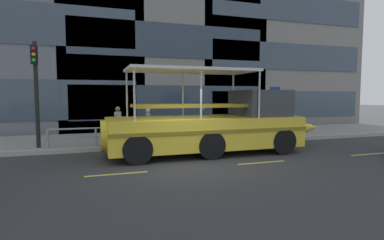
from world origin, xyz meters
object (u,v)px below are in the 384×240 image
Objects in this scene: pedestrian_mid_right at (148,121)px; pedestrian_near_stern at (118,120)px; parking_sign at (274,102)px; pedestrian_near_bow at (245,116)px; pedestrian_mid_left at (202,118)px; traffic_light_pole at (36,84)px; duck_tour_boat at (217,126)px.

pedestrian_near_stern reaches higher than pedestrian_mid_right.
pedestrian_mid_right is at bearing 179.87° from parking_sign.
pedestrian_near_bow is 1.09× the size of pedestrian_mid_left.
traffic_light_pole reaches higher than pedestrian_near_bow.
traffic_light_pole reaches higher than pedestrian_near_stern.
duck_tour_boat is at bearing -44.84° from pedestrian_near_stern.
duck_tour_boat is at bearing -18.61° from traffic_light_pole.
parking_sign is 5.23m from duck_tour_boat.
pedestrian_near_bow is 1.08× the size of pedestrian_near_stern.
pedestrian_near_bow is at bearing -4.22° from pedestrian_near_stern.
parking_sign is 3.96m from pedestrian_mid_left.
pedestrian_mid_left is at bearing -4.46° from pedestrian_near_stern.
pedestrian_near_bow reaches higher than pedestrian_mid_left.
pedestrian_mid_right is at bearing -175.95° from pedestrian_near_bow.
duck_tour_boat is (-4.40, -2.70, -0.83)m from parking_sign.
pedestrian_mid_left is at bearing 176.21° from pedestrian_near_bow.
pedestrian_mid_left is 0.99× the size of pedestrian_near_stern.
parking_sign is at bearing 31.58° from duck_tour_boat.
pedestrian_mid_left is at bearing 7.30° from traffic_light_pole.
pedestrian_mid_right is (-5.15, -0.36, -0.11)m from pedestrian_near_bow.
traffic_light_pole is at bearing 161.39° from duck_tour_boat.
pedestrian_mid_left is (7.36, 0.94, -1.61)m from traffic_light_pole.
pedestrian_mid_right is (-6.69, 0.02, -0.82)m from parking_sign.
pedestrian_mid_right is (4.51, 0.43, -1.64)m from traffic_light_pole.
duck_tour_boat is 3.56m from pedestrian_mid_right.
duck_tour_boat is 3.28m from pedestrian_mid_left.
duck_tour_boat is 6.15× the size of pedestrian_mid_right.
pedestrian_near_bow is at bearing 166.15° from parking_sign.
pedestrian_near_bow is at bearing 47.18° from duck_tour_boat.
traffic_light_pole is at bearing -177.90° from parking_sign.
pedestrian_near_stern is at bearing 173.89° from parking_sign.
traffic_light_pole is at bearing -175.32° from pedestrian_near_bow.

